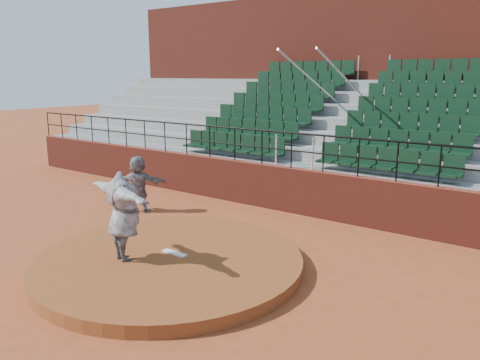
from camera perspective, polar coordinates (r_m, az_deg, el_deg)
ground at (r=9.99m, az=-8.55°, el=-10.47°), size 90.00×90.00×0.00m
pitchers_mound at (r=9.94m, az=-8.58°, el=-9.81°), size 5.50×5.50×0.25m
pitching_rubber at (r=9.99m, az=-8.00°, el=-8.81°), size 0.60×0.15×0.03m
boundary_wall at (r=13.61m, az=6.17°, el=-1.18°), size 24.00×0.30×1.30m
wall_railing at (r=13.34m, az=6.31°, el=4.57°), size 24.04×0.05×1.03m
seating_deck at (r=16.66m, az=12.48°, el=3.98°), size 24.00×5.97×4.63m
press_box_facade at (r=20.18m, az=17.35°, el=11.19°), size 24.00×3.00×7.10m
pitcher at (r=9.60m, az=-14.03°, el=-4.29°), size 2.33×1.14×1.83m
fielder at (r=13.80m, az=-12.26°, el=-0.46°), size 1.58×1.13×1.65m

